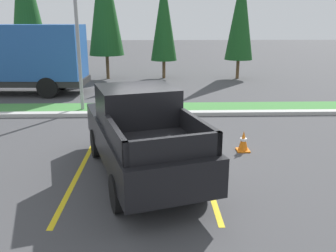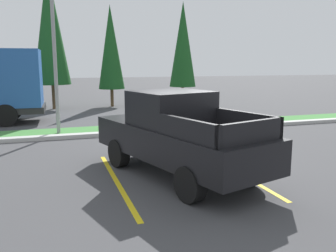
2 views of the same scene
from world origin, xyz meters
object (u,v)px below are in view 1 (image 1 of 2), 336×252
street_light (75,10)px  cypress_tree_center (164,18)px  cypress_tree_right_inner (241,14)px  cargo_truck_distant (19,57)px  traffic_cone (243,141)px  pickup_truck_main (140,133)px

street_light → cypress_tree_center: (3.54, 8.67, -0.23)m
cypress_tree_right_inner → street_light: bearing=-134.7°
cargo_truck_distant → cypress_tree_right_inner: cypress_tree_right_inner is taller
street_light → cypress_tree_center: size_ratio=1.08×
cargo_truck_distant → cypress_tree_center: bearing=33.5°
cargo_truck_distant → traffic_cone: 12.78m
cypress_tree_center → cypress_tree_right_inner: bearing=-3.9°
street_light → cypress_tree_right_inner: 11.74m
cargo_truck_distant → cypress_tree_right_inner: 13.01m
street_light → cypress_tree_center: 9.37m
street_light → traffic_cone: bearing=-40.8°
cargo_truck_distant → street_light: bearing=-45.6°
pickup_truck_main → street_light: (-2.68, 6.23, 2.92)m
cypress_tree_right_inner → traffic_cone: cypress_tree_right_inner is taller
cypress_tree_center → traffic_cone: 14.02m
pickup_truck_main → cypress_tree_right_inner: cypress_tree_right_inner is taller
street_light → cypress_tree_right_inner: size_ratio=1.02×
street_light → cargo_truck_distant: bearing=134.4°
pickup_truck_main → cypress_tree_right_inner: 15.87m
pickup_truck_main → street_light: street_light is taller
pickup_truck_main → cargo_truck_distant: (-6.45, 10.07, 0.81)m
street_light → cypress_tree_center: street_light is taller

